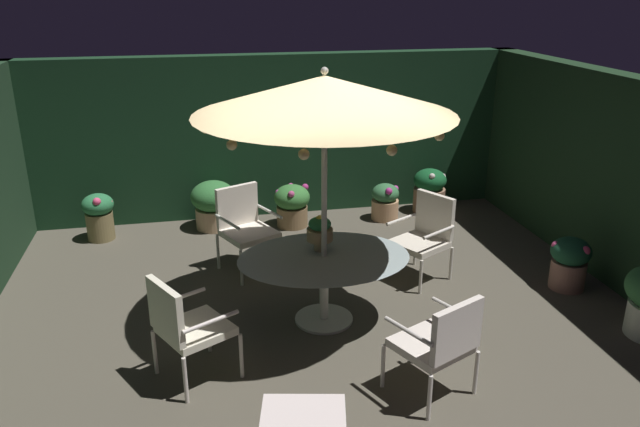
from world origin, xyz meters
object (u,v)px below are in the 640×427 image
object	(u,v)px
patio_dining_table	(324,268)
patio_chair_southeast	(440,340)
ottoman_footrest	(303,421)
potted_plant_left_far	(292,204)
patio_umbrella	(324,96)
centerpiece_planter	(320,231)
patio_chair_northeast	(245,223)
patio_chair_east	(185,323)
potted_plant_back_left	(99,215)
potted_plant_left_near	(385,201)
patio_chair_north	(425,232)
potted_plant_right_near	(570,261)
potted_plant_back_right	(213,203)
potted_plant_back_center	(430,190)

from	to	relation	value
patio_dining_table	patio_chair_southeast	size ratio (longest dim) A/B	1.85
ottoman_footrest	potted_plant_left_far	bearing A→B (deg)	81.54
patio_umbrella	centerpiece_planter	bearing A→B (deg)	94.73
patio_dining_table	patio_chair_northeast	bearing A→B (deg)	114.82
patio_chair_east	patio_chair_northeast	bearing A→B (deg)	71.86
centerpiece_planter	patio_chair_northeast	bearing A→B (deg)	116.89
patio_umbrella	potted_plant_back_left	distance (m)	4.20
patio_chair_east	potted_plant_left_near	bearing A→B (deg)	50.08
potted_plant_left_far	potted_plant_left_near	xyz separation A→B (m)	(1.38, -0.02, -0.05)
potted_plant_back_left	patio_chair_north	bearing A→B (deg)	-26.87
potted_plant_left_far	potted_plant_left_near	world-z (taller)	potted_plant_left_far
centerpiece_planter	potted_plant_back_left	xyz separation A→B (m)	(-2.49, 2.59, -0.59)
patio_dining_table	potted_plant_left_near	world-z (taller)	patio_dining_table
centerpiece_planter	potted_plant_right_near	size ratio (longest dim) A/B	0.62
patio_chair_southeast	potted_plant_back_left	world-z (taller)	patio_chair_southeast
patio_chair_northeast	potted_plant_back_right	size ratio (longest dim) A/B	1.47
patio_chair_southeast	potted_plant_back_left	xyz separation A→B (m)	(-3.17, 4.15, -0.19)
patio_chair_east	patio_chair_southeast	size ratio (longest dim) A/B	1.05
patio_dining_table	potted_plant_right_near	bearing A→B (deg)	2.87
centerpiece_planter	patio_chair_north	xyz separation A→B (m)	(1.38, 0.62, -0.39)
patio_umbrella	patio_chair_northeast	distance (m)	2.34
centerpiece_planter	potted_plant_left_near	distance (m)	3.01
patio_dining_table	potted_plant_right_near	size ratio (longest dim) A/B	2.84
centerpiece_planter	potted_plant_left_far	distance (m)	2.62
patio_umbrella	ottoman_footrest	world-z (taller)	patio_umbrella
patio_umbrella	potted_plant_back_right	xyz separation A→B (m)	(-0.97, 2.85, -1.95)
potted_plant_back_right	patio_umbrella	bearing A→B (deg)	-71.10
centerpiece_planter	potted_plant_back_left	bearing A→B (deg)	133.91
patio_umbrella	potted_plant_back_left	bearing A→B (deg)	132.44
potted_plant_back_left	patio_chair_southeast	bearing A→B (deg)	-52.68
patio_chair_east	patio_chair_north	bearing A→B (deg)	29.07
centerpiece_planter	potted_plant_back_right	world-z (taller)	centerpiece_planter
patio_umbrella	potted_plant_left_far	distance (m)	3.35
potted_plant_right_near	potted_plant_left_far	distance (m)	3.75
patio_dining_table	patio_chair_north	size ratio (longest dim) A/B	1.75
patio_chair_northeast	patio_chair_east	xyz separation A→B (m)	(-0.72, -2.18, -0.02)
patio_chair_southeast	potted_plant_back_right	size ratio (longest dim) A/B	1.36
patio_dining_table	potted_plant_back_left	world-z (taller)	patio_dining_table
patio_dining_table	patio_chair_north	xyz separation A→B (m)	(1.37, 0.77, -0.04)
patio_chair_east	potted_plant_back_center	xyz separation A→B (m)	(3.62, 3.61, -0.22)
patio_chair_southeast	patio_chair_northeast	bearing A→B (deg)	114.98
patio_chair_southeast	potted_plant_back_right	xyz separation A→B (m)	(-1.64, 4.26, -0.18)
patio_dining_table	potted_plant_back_left	distance (m)	3.71
potted_plant_right_near	potted_plant_back_left	world-z (taller)	potted_plant_back_left
centerpiece_planter	patio_umbrella	bearing A→B (deg)	-85.27
patio_umbrella	potted_plant_right_near	size ratio (longest dim) A/B	4.22
patio_chair_north	centerpiece_planter	bearing A→B (deg)	-155.79
patio_chair_southeast	potted_plant_back_left	distance (m)	5.23
potted_plant_back_left	potted_plant_back_right	bearing A→B (deg)	4.15
patio_umbrella	patio_chair_northeast	world-z (taller)	patio_umbrella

